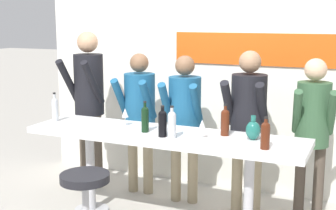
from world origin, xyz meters
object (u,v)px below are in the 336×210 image
object	(u,v)px
person_left	(139,108)
wine_bottle_4	(265,134)
tasting_table	(164,145)
person_center	(248,115)
wine_bottle_0	(55,108)
wine_glass_0	(125,113)
person_far_left	(89,91)
person_center_left	(184,113)
wine_bottle_5	(163,122)
decorative_vase	(253,130)
bar_stool	(86,199)
wine_glass_1	(202,125)
wine_bottle_3	(145,118)
person_center_right	(313,122)
wine_bottle_2	(172,123)
wine_bottle_1	(225,121)

from	to	relation	value
person_left	wine_bottle_4	xyz separation A→B (m)	(1.61, -0.85, 0.06)
tasting_table	person_center	xyz separation A→B (m)	(0.66, 0.60, 0.24)
wine_bottle_0	wine_glass_0	size ratio (longest dim) A/B	1.73
person_far_left	person_center_left	world-z (taller)	person_far_left
wine_bottle_5	decorative_vase	world-z (taller)	wine_bottle_5
tasting_table	person_center_left	xyz separation A→B (m)	(-0.04, 0.63, 0.19)
tasting_table	decorative_vase	bearing A→B (deg)	6.27
person_far_left	wine_bottle_0	xyz separation A→B (m)	(0.00, -0.64, -0.09)
bar_stool	person_center	xyz separation A→B (m)	(1.10, 1.30, 0.59)
wine_glass_0	wine_glass_1	world-z (taller)	same
person_center_left	decorative_vase	world-z (taller)	person_center_left
wine_bottle_0	wine_bottle_5	world-z (taller)	wine_bottle_0
wine_bottle_3	person_center_left	bearing A→B (deg)	78.84
person_center_right	wine_bottle_2	xyz separation A→B (m)	(-1.13, -0.83, 0.06)
wine_glass_1	decorative_vase	xyz separation A→B (m)	(0.43, 0.15, -0.04)
wine_glass_0	decorative_vase	bearing A→B (deg)	-0.99
wine_bottle_4	decorative_vase	world-z (taller)	wine_bottle_4
person_far_left	wine_bottle_5	size ratio (longest dim) A/B	6.34
person_left	wine_bottle_0	bearing A→B (deg)	-135.00
wine_bottle_0	person_center_left	bearing A→B (deg)	28.15
person_left	person_center_left	size ratio (longest dim) A/B	1.00
person_far_left	person_center	distance (m)	1.91
wine_bottle_0	wine_glass_0	bearing A→B (deg)	9.44
tasting_table	wine_bottle_3	xyz separation A→B (m)	(-0.17, -0.05, 0.26)
wine_bottle_3	wine_glass_1	world-z (taller)	wine_bottle_3
person_center	wine_bottle_1	world-z (taller)	person_center
person_far_left	wine_glass_1	distance (m)	1.80
bar_stool	wine_bottle_2	distance (m)	1.01
wine_bottle_5	wine_glass_1	size ratio (longest dim) A/B	1.65
person_far_left	person_center	bearing A→B (deg)	-2.17
wine_bottle_4	wine_glass_1	xyz separation A→B (m)	(-0.59, 0.11, -0.00)
wine_bottle_3	wine_bottle_5	size ratio (longest dim) A/B	1.02
tasting_table	person_left	bearing A→B (deg)	131.63
tasting_table	person_center	bearing A→B (deg)	42.10
wine_bottle_0	wine_bottle_5	xyz separation A→B (m)	(1.30, -0.13, -0.00)
person_far_left	person_left	xyz separation A→B (m)	(0.64, 0.06, -0.16)
tasting_table	person_center	world-z (taller)	person_center
person_center_left	wine_bottle_5	size ratio (longest dim) A/B	5.54
person_left	wine_bottle_5	xyz separation A→B (m)	(0.66, -0.83, 0.07)
wine_bottle_5	wine_glass_0	distance (m)	0.59
wine_bottle_4	wine_glass_0	bearing A→B (deg)	169.26
wine_glass_0	person_center	bearing A→B (deg)	22.98
person_far_left	wine_bottle_2	size ratio (longest dim) A/B	6.20
wine_bottle_0	wine_glass_1	bearing A→B (deg)	-1.62
wine_bottle_1	wine_bottle_4	size ratio (longest dim) A/B	1.08
wine_bottle_4	decorative_vase	bearing A→B (deg)	122.55
person_center_left	wine_glass_1	size ratio (longest dim) A/B	9.15
person_far_left	wine_bottle_4	size ratio (longest dim) A/B	6.80
person_center_left	wine_bottle_1	distance (m)	0.78
person_center_left	wine_glass_1	bearing A→B (deg)	-63.57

